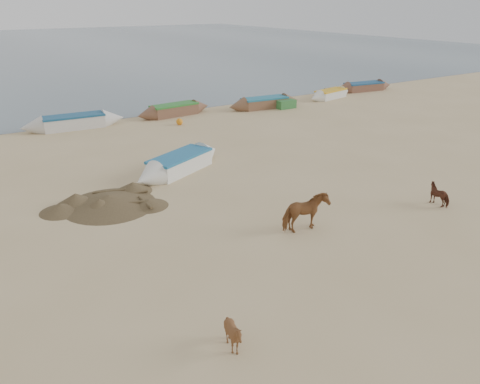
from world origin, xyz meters
The scene contains 8 objects.
ground centered at (0.00, 0.00, 0.00)m, with size 140.00×140.00×0.00m, color tan.
cow_adult centered at (1.29, 1.67, 0.71)m, with size 0.77×1.69×1.43m, color brown.
calf_front centered at (-4.21, -2.29, 0.46)m, with size 0.74×0.83×0.91m, color brown.
calf_right centered at (7.51, 0.54, 0.43)m, with size 0.86×0.74×0.87m, color #5A2D1D.
near_canoe centered at (0.30, 9.89, 0.43)m, with size 5.95×1.34×0.86m, color white, non-canonical shape.
debris_pile centered at (-3.96, 7.71, 0.23)m, with size 3.77×3.77×0.46m, color brown.
waterline_canoes centered at (0.06, 20.39, 0.42)m, with size 56.75×3.46×0.93m.
beach_clutter centered at (2.89, 19.99, 0.30)m, with size 42.87×4.93×0.64m.
Camera 1 is at (-8.88, -9.89, 7.79)m, focal length 35.00 mm.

